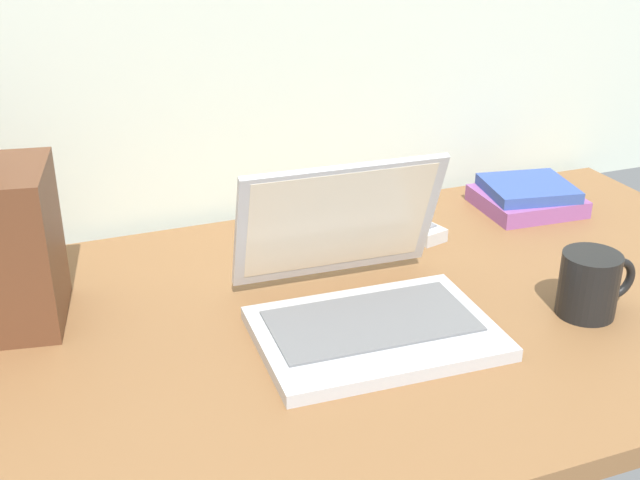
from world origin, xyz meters
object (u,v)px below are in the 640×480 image
object	(u,v)px
laptop	(362,292)
remote_control_near	(406,223)
coffee_mug	(591,283)
book_stack	(527,197)

from	to	relation	value
laptop	remote_control_near	xyz separation A→B (m)	(0.20, 0.26, -0.03)
coffee_mug	remote_control_near	bearing A→B (deg)	106.56
laptop	remote_control_near	bearing A→B (deg)	52.50
laptop	book_stack	world-z (taller)	laptop
book_stack	remote_control_near	bearing A→B (deg)	-179.17
coffee_mug	book_stack	distance (m)	0.38
laptop	coffee_mug	distance (m)	0.32
remote_control_near	book_stack	xyz separation A→B (m)	(0.25, 0.00, 0.01)
book_stack	coffee_mug	bearing A→B (deg)	-111.94
coffee_mug	remote_control_near	distance (m)	0.37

